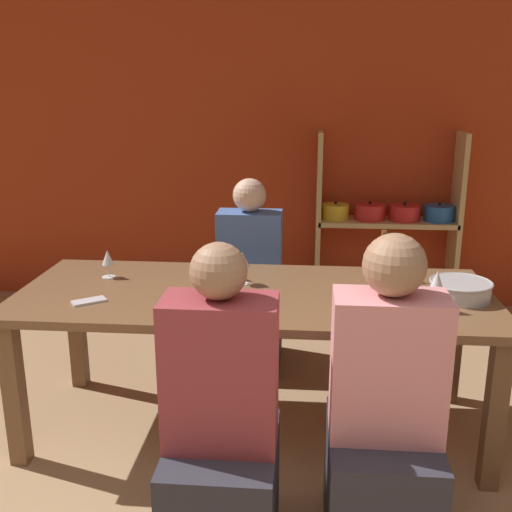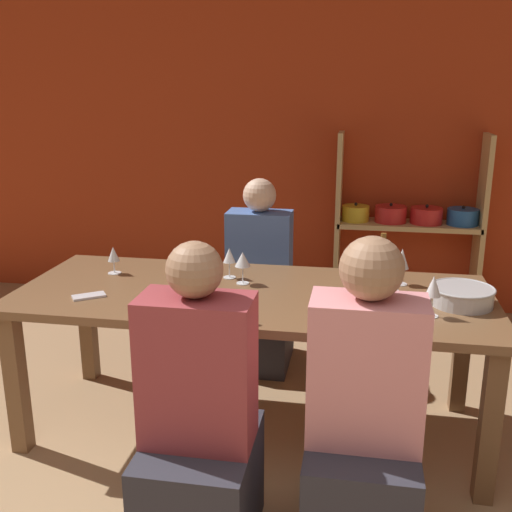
{
  "view_description": "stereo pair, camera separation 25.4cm",
  "coord_description": "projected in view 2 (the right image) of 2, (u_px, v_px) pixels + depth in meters",
  "views": [
    {
      "loc": [
        0.21,
        -0.86,
        1.7
      ],
      "look_at": [
        -0.04,
        1.96,
        0.89
      ],
      "focal_mm": 42.0,
      "sensor_mm": 36.0,
      "label": 1
    },
    {
      "loc": [
        0.46,
        -0.82,
        1.7
      ],
      "look_at": [
        -0.04,
        1.96,
        0.89
      ],
      "focal_mm": 42.0,
      "sensor_mm": 36.0,
      "label": 2
    }
  ],
  "objects": [
    {
      "name": "shelf_unit",
      "position": [
        407.0,
        252.0,
        4.49
      ],
      "size": [
        1.06,
        0.3,
        1.38
      ],
      "color": "tan",
      "rests_on": "ground_plane"
    },
    {
      "name": "wine_glass_empty_a",
      "position": [
        229.0,
        257.0,
        3.06
      ],
      "size": [
        0.07,
        0.07,
        0.16
      ],
      "color": "white",
      "rests_on": "dining_table"
    },
    {
      "name": "person_near_b",
      "position": [
        200.0,
        443.0,
        2.19
      ],
      "size": [
        0.4,
        0.5,
        1.2
      ],
      "color": "#2D2D38",
      "rests_on": "ground_plane"
    },
    {
      "name": "wine_bottle_green",
      "position": [
        381.0,
        273.0,
        2.78
      ],
      "size": [
        0.07,
        0.07,
        0.31
      ],
      "color": "brown",
      "rests_on": "dining_table"
    },
    {
      "name": "wine_glass_empty_b",
      "position": [
        243.0,
        260.0,
        2.97
      ],
      "size": [
        0.08,
        0.08,
        0.16
      ],
      "color": "white",
      "rests_on": "dining_table"
    },
    {
      "name": "dining_table",
      "position": [
        252.0,
        308.0,
        2.91
      ],
      "size": [
        2.28,
        0.92,
        0.74
      ],
      "color": "brown",
      "rests_on": "ground_plane"
    },
    {
      "name": "wine_bottle_dark",
      "position": [
        201.0,
        290.0,
        2.56
      ],
      "size": [
        0.08,
        0.08,
        0.3
      ],
      "color": "#19381E",
      "rests_on": "dining_table"
    },
    {
      "name": "wall_back_red",
      "position": [
        303.0,
        133.0,
        4.58
      ],
      "size": [
        8.8,
        0.06,
        2.7
      ],
      "color": "#B23819",
      "rests_on": "ground_plane"
    },
    {
      "name": "wine_glass_white_a",
      "position": [
        394.0,
        266.0,
        2.86
      ],
      "size": [
        0.07,
        0.07,
        0.18
      ],
      "color": "white",
      "rests_on": "dining_table"
    },
    {
      "name": "wine_glass_white_b",
      "position": [
        113.0,
        255.0,
        3.14
      ],
      "size": [
        0.07,
        0.07,
        0.15
      ],
      "color": "white",
      "rests_on": "dining_table"
    },
    {
      "name": "person_near_a",
      "position": [
        362.0,
        445.0,
        2.15
      ],
      "size": [
        0.4,
        0.5,
        1.23
      ],
      "color": "#2D2D38",
      "rests_on": "ground_plane"
    },
    {
      "name": "wine_glass_empty_c",
      "position": [
        433.0,
        287.0,
        2.54
      ],
      "size": [
        0.07,
        0.07,
        0.18
      ],
      "color": "white",
      "rests_on": "dining_table"
    },
    {
      "name": "mixing_bowl",
      "position": [
        462.0,
        295.0,
        2.7
      ],
      "size": [
        0.29,
        0.29,
        0.08
      ],
      "color": "#B7BABC",
      "rests_on": "dining_table"
    },
    {
      "name": "cell_phone",
      "position": [
        89.0,
        296.0,
        2.81
      ],
      "size": [
        0.16,
        0.14,
        0.01
      ],
      "color": "silver",
      "rests_on": "dining_table"
    },
    {
      "name": "wine_glass_empty_d",
      "position": [
        402.0,
        260.0,
        2.95
      ],
      "size": [
        0.07,
        0.07,
        0.18
      ],
      "color": "white",
      "rests_on": "dining_table"
    },
    {
      "name": "person_far_a",
      "position": [
        259.0,
        298.0,
        3.71
      ],
      "size": [
        0.39,
        0.48,
        1.18
      ],
      "rotation": [
        0.0,
        0.0,
        3.14
      ],
      "color": "#2D2D38",
      "rests_on": "ground_plane"
    }
  ]
}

